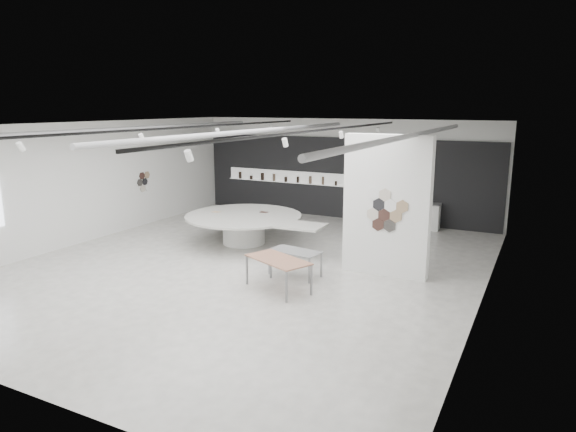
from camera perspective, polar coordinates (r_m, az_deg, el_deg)
The scene contains 7 objects.
room at distance 13.70m, azimuth -4.86°, elevation 2.83°, with size 12.02×14.02×3.82m.
back_wall_display at distance 19.93m, azimuth 5.76°, elevation 4.20°, with size 11.80×0.27×3.10m.
partition_column at distance 13.21m, azimuth 10.90°, elevation 1.09°, with size 2.20×0.38×3.60m.
display_island at distance 16.20m, azimuth -4.74°, elevation -1.00°, with size 4.78×3.79×0.94m.
sample_table_wood at distance 12.11m, azimuth -1.12°, elevation -5.04°, with size 1.81×1.40×0.76m.
sample_table_stone at distance 13.11m, azimuth 0.80°, elevation -4.12°, with size 1.37×0.82×0.67m.
kitchen_counter at distance 18.82m, azimuth 14.07°, elevation 0.09°, with size 1.67×0.72×1.29m.
Camera 1 is at (7.04, -11.48, 4.29)m, focal length 32.00 mm.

